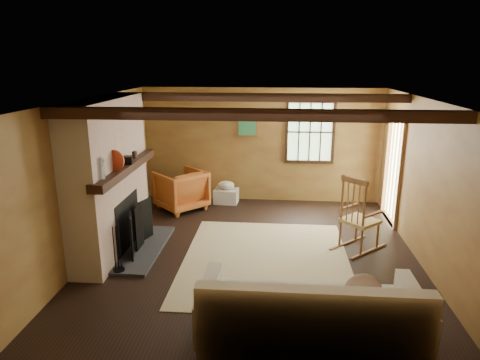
# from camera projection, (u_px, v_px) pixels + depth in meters

# --- Properties ---
(ground) EXTENTS (5.50, 5.50, 0.00)m
(ground) POSITION_uv_depth(u_px,v_px,m) (254.00, 254.00, 6.71)
(ground) COLOR black
(ground) RESTS_ON ground
(room_envelope) EXTENTS (5.02, 5.52, 2.44)m
(room_envelope) POSITION_uv_depth(u_px,v_px,m) (270.00, 149.00, 6.50)
(room_envelope) COLOR olive
(room_envelope) RESTS_ON ground
(fireplace) EXTENTS (1.02, 2.30, 2.40)m
(fireplace) POSITION_uv_depth(u_px,v_px,m) (111.00, 183.00, 6.60)
(fireplace) COLOR #AB4D42
(fireplace) RESTS_ON ground
(rug) EXTENTS (2.50, 3.00, 0.01)m
(rug) POSITION_uv_depth(u_px,v_px,m) (266.00, 260.00, 6.51)
(rug) COLOR tan
(rug) RESTS_ON ground
(rocking_chair) EXTENTS (0.96, 0.94, 1.23)m
(rocking_chair) POSITION_uv_depth(u_px,v_px,m) (358.00, 219.00, 6.77)
(rocking_chair) COLOR tan
(rocking_chair) RESTS_ON ground
(sofa) EXTENTS (2.27, 1.01, 0.92)m
(sofa) POSITION_uv_depth(u_px,v_px,m) (310.00, 322.00, 4.42)
(sofa) COLOR beige
(sofa) RESTS_ON ground
(firewood_pile) EXTENTS (0.69, 0.13, 0.25)m
(firewood_pile) POSITION_uv_depth(u_px,v_px,m) (176.00, 194.00, 9.31)
(firewood_pile) COLOR brown
(firewood_pile) RESTS_ON ground
(laundry_basket) EXTENTS (0.52, 0.41, 0.30)m
(laundry_basket) POSITION_uv_depth(u_px,v_px,m) (226.00, 196.00, 9.10)
(laundry_basket) COLOR silver
(laundry_basket) RESTS_ON ground
(basket_pillow) EXTENTS (0.36, 0.29, 0.18)m
(basket_pillow) POSITION_uv_depth(u_px,v_px,m) (226.00, 185.00, 9.04)
(basket_pillow) COLOR beige
(basket_pillow) RESTS_ON laundry_basket
(armchair) EXTENTS (1.24, 1.24, 0.81)m
(armchair) POSITION_uv_depth(u_px,v_px,m) (181.00, 190.00, 8.66)
(armchair) COLOR #BF6026
(armchair) RESTS_ON ground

